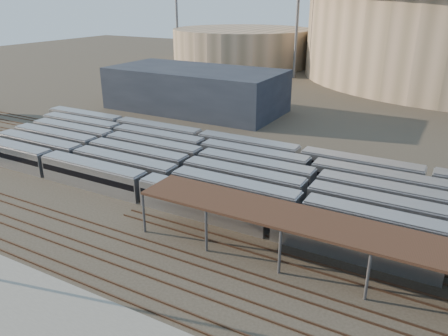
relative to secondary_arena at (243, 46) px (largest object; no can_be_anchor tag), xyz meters
The scene contains 10 objects.
ground 143.35m from the secondary_arena, 65.22° to the right, with size 420.00×420.00×0.00m, color #383026.
apron 155.23m from the secondary_arena, 69.23° to the right, with size 50.00×9.00×0.20m, color gray.
subway_trains 129.37m from the secondary_arena, 59.60° to the right, with size 118.29×23.90×3.60m.
inspection_shed 150.35m from the secondary_arena, 56.94° to the right, with size 60.30×6.00×5.30m.
empty_tracks 147.89m from the secondary_arena, 66.04° to the right, with size 170.00×9.62×0.18m.
secondary_arena is the anchor object (origin of this frame).
service_building 79.08m from the secondary_arena, 71.57° to the right, with size 42.00×20.00×10.00m, color #1E232D.
floodlight_0 38.55m from the secondary_arena, 33.69° to the right, with size 4.00×1.00×38.40m.
floodlight_1 30.19m from the secondary_arena, 158.20° to the right, with size 4.00×1.00×38.40m.
floodlight_3 59.89m from the secondary_arena, 30.96° to the left, with size 4.00×1.00×38.40m.
Camera 1 is at (22.39, -34.02, 26.22)m, focal length 35.00 mm.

